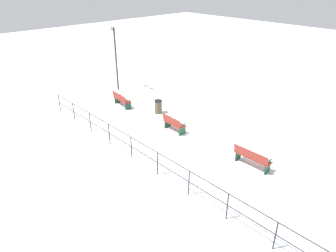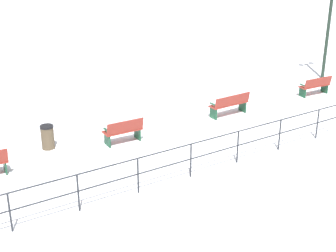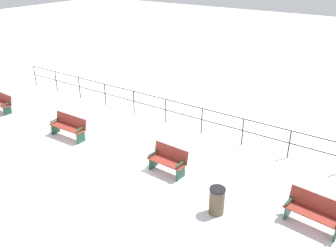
# 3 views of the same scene
# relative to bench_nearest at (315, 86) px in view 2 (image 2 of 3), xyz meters

# --- Properties ---
(ground_plane) EXTENTS (80.00, 80.00, 0.00)m
(ground_plane) POSITION_rel_bench_nearest_xyz_m (0.09, 7.18, -0.45)
(ground_plane) COLOR white
(ground_plane) RESTS_ON ground
(bench_nearest) EXTENTS (0.60, 1.53, 0.85)m
(bench_nearest) POSITION_rel_bench_nearest_xyz_m (0.00, 0.00, 0.00)
(bench_nearest) COLOR maroon
(bench_nearest) RESTS_ON ground
(bench_second) EXTENTS (0.55, 1.69, 0.91)m
(bench_second) POSITION_rel_bench_nearest_xyz_m (0.05, 4.79, 0.04)
(bench_second) COLOR maroon
(bench_second) RESTS_ON ground
(bench_third) EXTENTS (0.62, 1.38, 0.91)m
(bench_third) POSITION_rel_bench_nearest_xyz_m (-0.08, 9.58, 0.02)
(bench_third) COLOR maroon
(bench_third) RESTS_ON ground
(lamppost_near) EXTENTS (0.32, 1.08, 5.30)m
(lamppost_near) POSITION_rel_bench_nearest_xyz_m (1.58, -2.25, 3.08)
(lamppost_near) COLOR #1E2D23
(lamppost_near) RESTS_ON ground
(waterfront_railing) EXTENTS (0.05, 18.19, 1.12)m
(waterfront_railing) POSITION_rel_bench_nearest_xyz_m (-3.36, 7.18, 0.30)
(waterfront_railing) COLOR #26282D
(waterfront_railing) RESTS_ON ground
(trash_bin) EXTENTS (0.46, 0.46, 0.84)m
(trash_bin) POSITION_rel_bench_nearest_xyz_m (0.92, 11.96, -0.02)
(trash_bin) COLOR brown
(trash_bin) RESTS_ON ground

